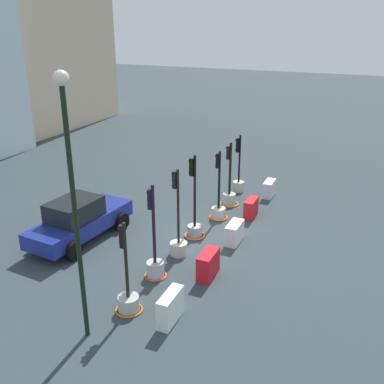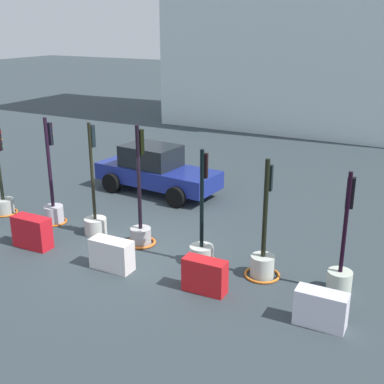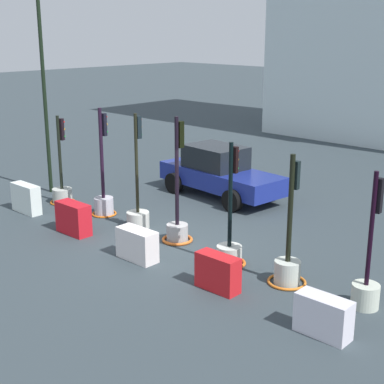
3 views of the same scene
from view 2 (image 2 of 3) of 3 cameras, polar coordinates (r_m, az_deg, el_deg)
ground_plane at (r=13.78m, az=-6.24°, el=-6.58°), size 120.00×120.00×0.00m
traffic_light_0 at (r=17.17m, az=-20.73°, el=-0.85°), size 0.82×0.82×2.87m
traffic_light_1 at (r=15.86m, az=-15.55°, el=-1.41°), size 0.76×0.76×3.28m
traffic_light_2 at (r=14.76m, az=-11.00°, el=-2.61°), size 0.65×0.65×3.29m
traffic_light_3 at (r=13.91m, az=-5.88°, el=-3.72°), size 0.84×0.84×3.36m
traffic_light_4 at (r=12.82m, az=1.11°, el=-6.25°), size 0.82×0.82×3.01m
traffic_light_5 at (r=12.28m, az=8.11°, el=-7.34°), size 0.88×0.88×2.96m
traffic_light_6 at (r=11.96m, az=16.64°, el=-8.17°), size 0.57×0.57×2.88m
construction_barrier_1 at (r=14.37m, az=-17.78°, el=-4.39°), size 1.10×0.48×0.88m
construction_barrier_2 at (r=12.71m, az=-9.14°, el=-7.06°), size 1.10×0.49×0.78m
construction_barrier_3 at (r=11.56m, az=1.46°, el=-9.52°), size 1.02×0.43×0.81m
construction_barrier_4 at (r=10.71m, az=14.48°, el=-12.77°), size 1.05×0.46×0.77m
car_blue_estate at (r=18.02m, az=-4.17°, el=2.52°), size 4.69×2.30×1.71m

